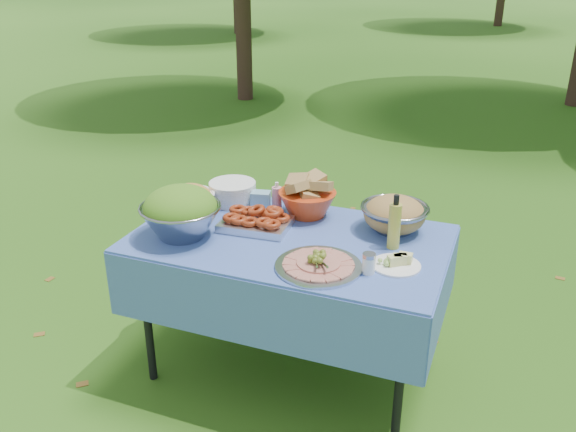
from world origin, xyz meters
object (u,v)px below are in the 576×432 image
at_px(salad_bowl, 180,212).
at_px(charcuterie_platter, 319,259).
at_px(picnic_table, 290,306).
at_px(plate_stack, 233,192).
at_px(oil_bottle, 395,222).
at_px(pasta_bowl_steel, 394,214).
at_px(bread_bowl, 307,197).

height_order(salad_bowl, charcuterie_platter, salad_bowl).
distance_m(picnic_table, plate_stack, 0.69).
xyz_separation_m(charcuterie_platter, oil_bottle, (0.25, 0.30, 0.09)).
bearing_deg(pasta_bowl_steel, plate_stack, 177.39).
bearing_deg(bread_bowl, charcuterie_platter, -65.53).
xyz_separation_m(picnic_table, plate_stack, (-0.44, 0.30, 0.44)).
bearing_deg(pasta_bowl_steel, oil_bottle, -78.52).
bearing_deg(oil_bottle, salad_bowl, -165.69).
relative_size(plate_stack, pasta_bowl_steel, 0.77).
xyz_separation_m(plate_stack, oil_bottle, (0.92, -0.22, 0.07)).
height_order(charcuterie_platter, oil_bottle, oil_bottle).
bearing_deg(picnic_table, salad_bowl, -160.21).
bearing_deg(plate_stack, oil_bottle, -13.78).
bearing_deg(plate_stack, bread_bowl, -2.87).
height_order(picnic_table, bread_bowl, bread_bowl).
distance_m(salad_bowl, oil_bottle, 0.98).
xyz_separation_m(plate_stack, bread_bowl, (0.43, -0.02, 0.04)).
relative_size(picnic_table, bread_bowl, 5.00).
height_order(picnic_table, plate_stack, plate_stack).
bearing_deg(salad_bowl, picnic_table, 19.79).
bearing_deg(oil_bottle, plate_stack, 166.22).
xyz_separation_m(salad_bowl, charcuterie_platter, (0.70, -0.06, -0.08)).
height_order(bread_bowl, pasta_bowl_steel, bread_bowl).
height_order(picnic_table, oil_bottle, oil_bottle).
distance_m(plate_stack, bread_bowl, 0.43).
relative_size(bread_bowl, oil_bottle, 1.14).
distance_m(charcuterie_platter, oil_bottle, 0.41).
relative_size(picnic_table, plate_stack, 5.87).
distance_m(bread_bowl, pasta_bowl_steel, 0.45).
relative_size(pasta_bowl_steel, oil_bottle, 1.26).
distance_m(picnic_table, pasta_bowl_steel, 0.69).
bearing_deg(charcuterie_platter, bread_bowl, 114.47).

